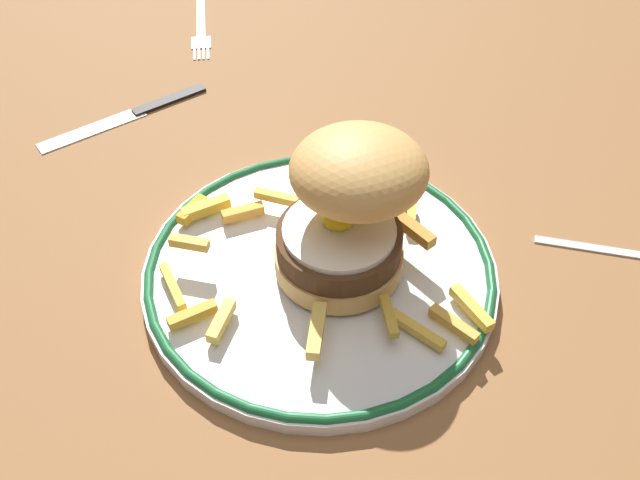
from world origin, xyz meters
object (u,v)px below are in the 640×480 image
at_px(knife, 138,111).
at_px(burger, 350,203).
at_px(dinner_plate, 320,272).
at_px(fork, 201,26).

bearing_deg(knife, burger, -36.23).
xyz_separation_m(dinner_plate, knife, (-0.22, 0.19, -0.01)).
relative_size(fork, knife, 1.02).
bearing_deg(burger, dinner_plate, -145.60).
relative_size(dinner_plate, knife, 2.04).
height_order(dinner_plate, fork, dinner_plate).
distance_m(burger, fork, 0.42).
bearing_deg(fork, dinner_plate, -60.85).
bearing_deg(knife, fork, 83.65).
distance_m(burger, knife, 0.31).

